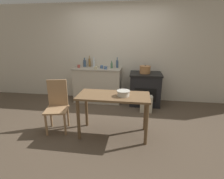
{
  "coord_description": "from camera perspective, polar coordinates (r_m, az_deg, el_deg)",
  "views": [
    {
      "loc": [
        0.54,
        -3.18,
        1.73
      ],
      "look_at": [
        0.0,
        0.45,
        0.6
      ],
      "focal_mm": 28.0,
      "sensor_mm": 36.0,
      "label": 1
    }
  ],
  "objects": [
    {
      "name": "ground_plane",
      "position": [
        3.66,
        -1.05,
        -11.0
      ],
      "size": [
        14.0,
        14.0,
        0.0
      ],
      "primitive_type": "plane",
      "color": "brown"
    },
    {
      "name": "wall_back",
      "position": [
        4.82,
        2.03,
        11.76
      ],
      "size": [
        8.0,
        0.07,
        2.55
      ],
      "color": "beige",
      "rests_on": "ground_plane"
    },
    {
      "name": "counter_cabinet",
      "position": [
        4.75,
        -4.64,
        1.61
      ],
      "size": [
        1.26,
        0.58,
        0.92
      ],
      "color": "beige",
      "rests_on": "ground_plane"
    },
    {
      "name": "stove",
      "position": [
        4.61,
        10.71,
        0.3
      ],
      "size": [
        0.79,
        0.67,
        0.82
      ],
      "color": "black",
      "rests_on": "ground_plane"
    },
    {
      "name": "work_table",
      "position": [
        3.04,
        0.5,
        -3.9
      ],
      "size": [
        1.23,
        0.57,
        0.76
      ],
      "color": "brown",
      "rests_on": "ground_plane"
    },
    {
      "name": "chair",
      "position": [
        3.43,
        -17.44,
        -4.75
      ],
      "size": [
        0.48,
        0.48,
        0.95
      ],
      "rotation": [
        0.0,
        0.0,
        0.21
      ],
      "color": "#A87F56",
      "rests_on": "ground_plane"
    },
    {
      "name": "flour_sack",
      "position": [
        4.19,
        11.08,
        -4.61
      ],
      "size": [
        0.28,
        0.19,
        0.4
      ],
      "primitive_type": "cube",
      "color": "beige",
      "rests_on": "ground_plane"
    },
    {
      "name": "stock_pot",
      "position": [
        4.47,
        10.74,
        6.41
      ],
      "size": [
        0.28,
        0.28,
        0.21
      ],
      "color": "#B77A47",
      "rests_on": "stove"
    },
    {
      "name": "mixing_bowl_large",
      "position": [
        2.94,
        3.73,
        -1.12
      ],
      "size": [
        0.22,
        0.22,
        0.09
      ],
      "color": "silver",
      "rests_on": "work_table"
    },
    {
      "name": "bottle_far_left",
      "position": [
        4.8,
        -5.93,
        8.57
      ],
      "size": [
        0.07,
        0.07,
        0.27
      ],
      "color": "silver",
      "rests_on": "counter_cabinet"
    },
    {
      "name": "bottle_left",
      "position": [
        4.87,
        -7.35,
        8.77
      ],
      "size": [
        0.06,
        0.06,
        0.29
      ],
      "color": "olive",
      "rests_on": "counter_cabinet"
    },
    {
      "name": "bottle_mid_left",
      "position": [
        4.87,
        -8.92,
        8.45
      ],
      "size": [
        0.08,
        0.08,
        0.24
      ],
      "color": "#3D5675",
      "rests_on": "counter_cabinet"
    },
    {
      "name": "bottle_center_left",
      "position": [
        4.6,
        -0.11,
        7.91
      ],
      "size": [
        0.06,
        0.06,
        0.19
      ],
      "color": "#517F5B",
      "rests_on": "counter_cabinet"
    },
    {
      "name": "bottle_center",
      "position": [
        4.65,
        1.69,
        8.4
      ],
      "size": [
        0.06,
        0.06,
        0.27
      ],
      "color": "#3D5675",
      "rests_on": "counter_cabinet"
    },
    {
      "name": "cup_center_right",
      "position": [
        4.58,
        -3.37,
        7.41
      ],
      "size": [
        0.08,
        0.08,
        0.08
      ],
      "primitive_type": "cylinder",
      "color": "#4C6B99",
      "rests_on": "counter_cabinet"
    },
    {
      "name": "cup_mid_right",
      "position": [
        4.74,
        -10.81,
        7.48
      ],
      "size": [
        0.07,
        0.07,
        0.08
      ],
      "primitive_type": "cylinder",
      "color": "#B74C42",
      "rests_on": "counter_cabinet"
    },
    {
      "name": "cup_right",
      "position": [
        4.45,
        -2.1,
        7.12
      ],
      "size": [
        0.09,
        0.09,
        0.08
      ],
      "primitive_type": "cylinder",
      "color": "#4C6B99",
      "rests_on": "counter_cabinet"
    },
    {
      "name": "cup_far_right",
      "position": [
        4.43,
        -5.31,
        7.05
      ],
      "size": [
        0.08,
        0.08,
        0.08
      ],
      "primitive_type": "cylinder",
      "color": "beige",
      "rests_on": "counter_cabinet"
    }
  ]
}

